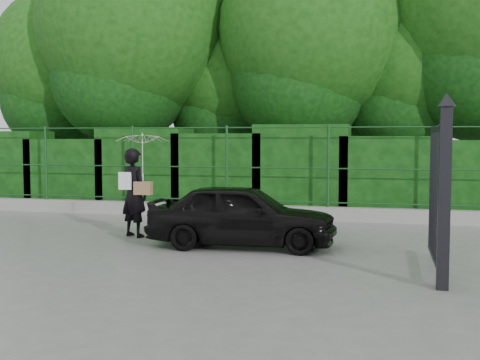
# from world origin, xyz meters

# --- Properties ---
(ground) EXTENTS (80.00, 80.00, 0.00)m
(ground) POSITION_xyz_m (0.00, 0.00, 0.00)
(ground) COLOR gray
(kerb) EXTENTS (14.00, 0.25, 0.30)m
(kerb) POSITION_xyz_m (0.00, 4.50, 0.15)
(kerb) COLOR #9E9E99
(kerb) RESTS_ON ground
(fence) EXTENTS (14.13, 0.06, 1.80)m
(fence) POSITION_xyz_m (0.22, 4.50, 1.20)
(fence) COLOR #18451E
(fence) RESTS_ON kerb
(hedge) EXTENTS (14.20, 1.20, 2.13)m
(hedge) POSITION_xyz_m (-0.06, 5.50, 0.97)
(hedge) COLOR black
(hedge) RESTS_ON ground
(trees) EXTENTS (17.10, 6.15, 8.08)m
(trees) POSITION_xyz_m (1.14, 7.74, 4.62)
(trees) COLOR black
(trees) RESTS_ON ground
(gate) EXTENTS (0.22, 2.33, 2.36)m
(gate) POSITION_xyz_m (4.60, -0.72, 1.19)
(gate) COLOR black
(gate) RESTS_ON ground
(woman) EXTENTS (1.01, 1.03, 1.93)m
(woman) POSITION_xyz_m (-0.47, 1.55, 1.28)
(woman) COLOR black
(woman) RESTS_ON ground
(car) EXTENTS (3.20, 1.40, 1.07)m
(car) POSITION_xyz_m (1.59, 0.99, 0.54)
(car) COLOR black
(car) RESTS_ON ground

